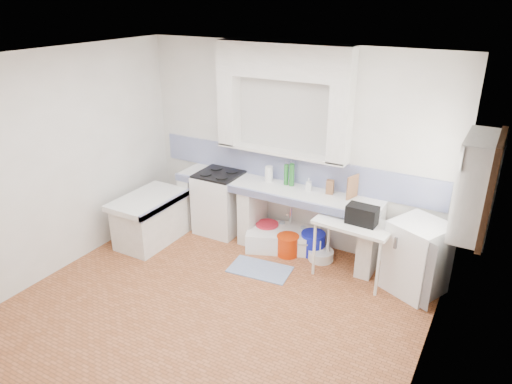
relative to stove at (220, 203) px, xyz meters
The scene contains 36 objects.
floor 2.01m from the stove, 59.03° to the right, with size 4.50×4.50×0.00m, color #9E5934.
ceiling 3.06m from the stove, 59.03° to the right, with size 4.50×4.50×0.00m, color white.
wall_back 1.42m from the stove, 17.63° to the left, with size 4.50×4.50×0.00m, color white.
wall_front 3.93m from the stove, 74.68° to the right, with size 4.50×4.50×0.00m, color white.
wall_left 2.29m from the stove, 126.48° to the right, with size 4.50×4.50×0.00m, color white.
wall_right 3.79m from the stove, 27.27° to the right, with size 4.50×4.50×0.00m, color white.
alcove_mass 2.32m from the stove, 12.14° to the left, with size 1.90×0.25×0.45m, color white.
window_frame 3.65m from the stove, ahead, with size 0.35×0.86×1.06m, color #321F10.
lace_valance 3.66m from the stove, ahead, with size 0.01×0.84×0.24m, color white.
counter_slab 1.00m from the stove, ahead, with size 3.00×0.60×0.08m, color white.
counter_lip 1.03m from the stove, 15.96° to the right, with size 3.00×0.04×0.10m, color navy.
counter_pier_left 0.49m from the stove, behind, with size 0.20×0.55×0.82m, color white.
counter_pier_mid 0.56m from the stove, ahead, with size 0.20×0.55×0.82m, color white.
counter_pier_right 2.31m from the stove, ahead, with size 0.20×0.55×0.82m, color white.
peninsula_top 1.06m from the stove, 131.58° to the right, with size 0.70×1.10×0.08m, color white.
peninsula_base 1.05m from the stove, 131.58° to the right, with size 0.60×1.00×0.62m, color white.
peninsula_lip 0.88m from the stove, 114.89° to the right, with size 0.04×1.10×0.10m, color navy.
backsplash 1.24m from the stove, 16.85° to the left, with size 4.27×0.03×0.40m, color navy.
stove is the anchor object (origin of this frame).
sink 1.13m from the stove, ahead, with size 1.04×0.56×0.25m, color white.
side_table 2.18m from the stove, ahead, with size 0.94×0.52×0.04m, color white.
fridge 2.94m from the stove, ahead, with size 0.59×0.59×0.91m, color white.
bucket_red 0.86m from the stove, ahead, with size 0.33×0.33×0.31m, color red.
bucket_orange 1.27m from the stove, ahead, with size 0.31×0.31×0.29m, color red.
bucket_blue 1.54m from the stove, ahead, with size 0.34×0.34×0.32m, color #0F17B4.
basin_white 1.72m from the stove, ahead, with size 0.34×0.34×0.13m, color white.
water_bottle_a 1.03m from the stove, ahead, with size 0.08×0.08×0.30m, color silver.
water_bottle_b 1.35m from the stove, ahead, with size 0.08×0.08×0.31m, color silver.
black_bag 2.30m from the stove, ahead, with size 0.37×0.21×0.23m, color black.
green_bottle_a 1.19m from the stove, ahead, with size 0.06×0.06×0.30m, color #226C28.
green_bottle_b 1.26m from the stove, ahead, with size 0.07×0.07×0.32m, color #226C28.
knife_block 1.76m from the stove, ahead, with size 0.10×0.08×0.19m, color brown.
cutting_board 2.06m from the stove, ahead, with size 0.02×0.23×0.31m, color brown.
paper_towel 0.94m from the stove, 11.88° to the left, with size 0.11×0.11×0.22m, color white.
soap_bottle 1.47m from the stove, ahead, with size 0.08×0.08×0.17m, color white.
rug 1.36m from the stove, 32.90° to the right, with size 0.80×0.46×0.01m, color #395291.
Camera 1 is at (2.63, -3.67, 3.39)m, focal length 33.01 mm.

